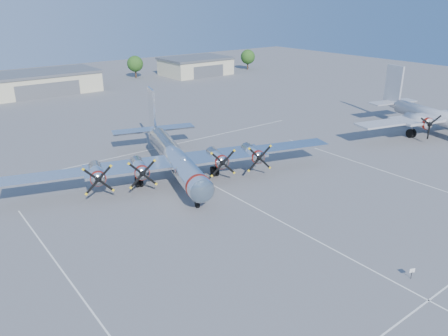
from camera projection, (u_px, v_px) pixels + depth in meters
ground at (250, 205)px, 51.34m from camera, size 260.00×260.00×0.00m
parking_lines at (260, 210)px, 50.04m from camera, size 60.00×50.08×0.01m
hangar_center at (39, 83)px, 110.84m from camera, size 28.60×14.60×5.40m
hangar_east at (196, 66)px, 138.15m from camera, size 20.60×14.60×5.40m
tree_east at (135, 64)px, 131.81m from camera, size 4.80×4.80×6.64m
tree_far_east at (248, 57)px, 147.53m from camera, size 4.80×4.80×6.64m
main_bomber_b29 at (174, 176)px, 59.69m from camera, size 50.72×41.44×9.71m
twin_engine_east at (427, 132)px, 79.29m from camera, size 38.75×31.97×10.69m
info_placard at (412, 272)px, 37.60m from camera, size 0.50×0.24×1.00m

